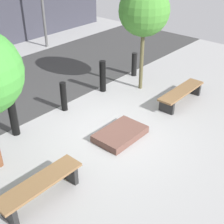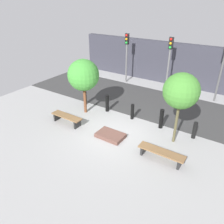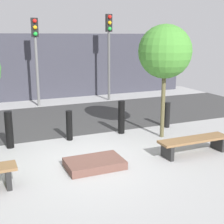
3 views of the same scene
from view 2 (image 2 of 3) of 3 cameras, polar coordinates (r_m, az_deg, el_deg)
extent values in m
plane|color=#9A9A9A|center=(10.98, 0.68, -5.62)|extent=(18.00, 18.00, 0.00)
cube|color=#373737|center=(14.31, 10.07, 2.42)|extent=(18.00, 4.48, 0.01)
cube|color=#33333D|center=(17.47, 16.29, 11.89)|extent=(16.20, 0.50, 3.12)
cube|color=black|center=(12.45, -14.08, -1.08)|extent=(0.10, 0.47, 0.41)
cube|color=black|center=(11.52, -9.04, -3.06)|extent=(0.10, 0.47, 0.41)
cube|color=brown|center=(11.86, -11.77, -1.06)|extent=(1.83, 0.47, 0.06)
cube|color=black|center=(9.74, 8.26, -9.60)|extent=(0.10, 0.47, 0.37)
cube|color=black|center=(9.36, 17.30, -12.58)|extent=(0.10, 0.47, 0.37)
cube|color=brown|center=(9.38, 12.80, -10.08)|extent=(1.96, 0.47, 0.06)
cube|color=brown|center=(10.67, -0.40, -6.12)|extent=(1.33, 0.86, 0.19)
cylinder|color=brown|center=(12.65, -7.11, 3.61)|extent=(0.16, 0.16, 1.80)
sphere|color=green|center=(12.15, -7.49, 9.54)|extent=(1.73, 1.73, 1.73)
cylinder|color=brown|center=(10.26, 16.45, -2.46)|extent=(0.12, 0.12, 2.14)
sphere|color=#438631|center=(9.62, 17.64, 5.26)|extent=(1.55, 1.55, 1.55)
cylinder|color=black|center=(13.82, -7.06, 3.72)|extent=(0.21, 0.21, 0.89)
cylinder|color=black|center=(12.84, -1.28, 2.31)|extent=(0.21, 0.21, 1.03)
cylinder|color=black|center=(12.09, 5.32, 0.09)|extent=(0.18, 0.18, 0.89)
cylinder|color=black|center=(11.46, 12.76, -1.74)|extent=(0.21, 0.21, 1.05)
cylinder|color=black|center=(11.15, 20.75, -4.48)|extent=(0.19, 0.19, 0.86)
cylinder|color=slate|center=(17.25, 3.81, 13.73)|extent=(0.12, 0.12, 3.70)
cube|color=black|center=(16.95, 3.97, 18.52)|extent=(0.28, 0.16, 0.78)
sphere|color=red|center=(16.82, 3.81, 19.35)|extent=(0.17, 0.17, 0.17)
sphere|color=orange|center=(16.86, 3.78, 18.48)|extent=(0.17, 0.17, 0.17)
sphere|color=green|center=(16.90, 3.75, 17.61)|extent=(0.17, 0.17, 0.17)
cylinder|color=slate|center=(15.90, 14.52, 11.76)|extent=(0.12, 0.12, 3.73)
cube|color=black|center=(15.58, 15.19, 16.97)|extent=(0.28, 0.16, 0.78)
sphere|color=red|center=(15.44, 15.17, 17.86)|extent=(0.17, 0.17, 0.17)
sphere|color=orange|center=(15.48, 15.05, 16.92)|extent=(0.17, 0.17, 0.17)
sphere|color=green|center=(15.53, 14.93, 15.98)|extent=(0.17, 0.17, 0.17)
cylinder|color=#535353|center=(15.17, 26.57, 9.40)|extent=(0.12, 0.12, 3.97)
camera|label=1|loc=(10.65, -40.40, 14.04)|focal=50.00mm
camera|label=3|loc=(7.90, -44.58, -3.50)|focal=50.00mm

